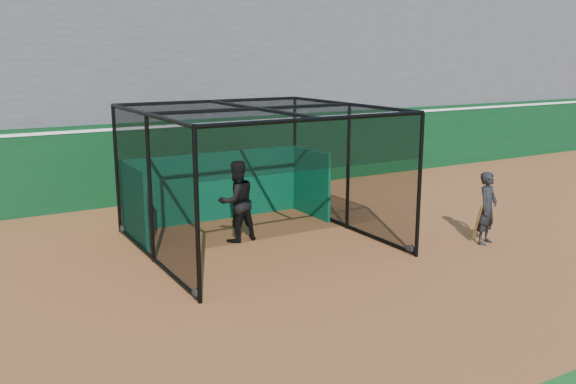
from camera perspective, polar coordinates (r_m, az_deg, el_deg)
ground at (r=12.88m, az=4.54°, el=-7.79°), size 120.00×120.00×0.00m
outfield_wall at (r=19.90m, az=-9.52°, el=3.22°), size 50.00×0.50×2.50m
grandstand at (r=23.21m, az=-13.24°, el=12.30°), size 50.00×7.85×8.95m
batting_cage at (r=14.56m, az=-2.85°, el=1.34°), size 5.38×5.49×3.28m
batter at (r=14.95m, az=-4.82°, el=-0.86°), size 1.04×0.84×2.01m
on_deck_player at (r=15.48m, az=18.14°, el=-1.45°), size 0.75×0.61×1.77m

